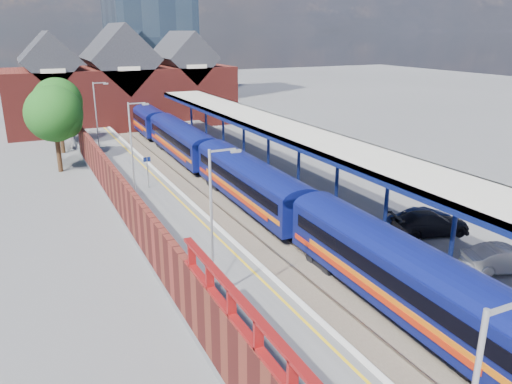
% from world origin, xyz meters
% --- Properties ---
extents(ground, '(240.00, 240.00, 0.00)m').
position_xyz_m(ground, '(0.00, 30.00, 0.00)').
color(ground, '#5B5B5E').
rests_on(ground, ground).
extents(ballast_bed, '(6.00, 76.00, 0.06)m').
position_xyz_m(ballast_bed, '(0.00, 20.00, 0.03)').
color(ballast_bed, '#473D33').
rests_on(ballast_bed, ground).
extents(rails, '(4.51, 76.00, 0.14)m').
position_xyz_m(rails, '(0.00, 20.00, 0.12)').
color(rails, slate).
rests_on(rails, ground).
extents(left_platform, '(5.00, 76.00, 1.00)m').
position_xyz_m(left_platform, '(-5.50, 20.00, 0.50)').
color(left_platform, '#565659').
rests_on(left_platform, ground).
extents(right_platform, '(6.00, 76.00, 1.00)m').
position_xyz_m(right_platform, '(6.00, 20.00, 0.50)').
color(right_platform, '#565659').
rests_on(right_platform, ground).
extents(coping_left, '(0.30, 76.00, 0.05)m').
position_xyz_m(coping_left, '(-3.15, 20.00, 1.02)').
color(coping_left, silver).
rests_on(coping_left, left_platform).
extents(coping_right, '(0.30, 76.00, 0.05)m').
position_xyz_m(coping_right, '(3.15, 20.00, 1.02)').
color(coping_right, silver).
rests_on(coping_right, right_platform).
extents(yellow_line, '(0.14, 76.00, 0.01)m').
position_xyz_m(yellow_line, '(-3.75, 20.00, 1.01)').
color(yellow_line, yellow).
rests_on(yellow_line, left_platform).
extents(train, '(3.17, 65.96, 3.45)m').
position_xyz_m(train, '(1.49, 27.31, 2.12)').
color(train, '#0B1252').
rests_on(train, ground).
extents(canopy, '(4.50, 52.00, 4.48)m').
position_xyz_m(canopy, '(5.48, 21.95, 5.25)').
color(canopy, '#0E1A54').
rests_on(canopy, right_platform).
extents(lamp_post_b, '(1.48, 0.18, 7.00)m').
position_xyz_m(lamp_post_b, '(-6.36, 6.00, 4.99)').
color(lamp_post_b, '#A5A8AA').
rests_on(lamp_post_b, left_platform).
extents(lamp_post_c, '(1.48, 0.18, 7.00)m').
position_xyz_m(lamp_post_c, '(-6.36, 22.00, 4.99)').
color(lamp_post_c, '#A5A8AA').
rests_on(lamp_post_c, left_platform).
extents(lamp_post_d, '(1.48, 0.18, 7.00)m').
position_xyz_m(lamp_post_d, '(-6.36, 38.00, 4.99)').
color(lamp_post_d, '#A5A8AA').
rests_on(lamp_post_d, left_platform).
extents(platform_sign, '(0.55, 0.08, 2.50)m').
position_xyz_m(platform_sign, '(-5.00, 24.00, 2.69)').
color(platform_sign, '#A5A8AA').
rests_on(platform_sign, left_platform).
extents(brick_wall, '(0.35, 50.00, 3.86)m').
position_xyz_m(brick_wall, '(-8.10, 13.54, 2.45)').
color(brick_wall, maroon).
rests_on(brick_wall, left_platform).
extents(station_building, '(30.00, 12.12, 13.78)m').
position_xyz_m(station_building, '(0.00, 58.00, 5.45)').
color(station_building, maroon).
rests_on(station_building, ground).
extents(tree_near, '(5.20, 5.20, 8.10)m').
position_xyz_m(tree_near, '(-10.35, 35.91, 5.35)').
color(tree_near, '#382314').
rests_on(tree_near, ground).
extents(tree_far, '(5.20, 5.20, 8.10)m').
position_xyz_m(tree_far, '(-9.35, 43.91, 5.35)').
color(tree_far, '#382314').
rests_on(tree_far, ground).
extents(parked_car_silver, '(4.44, 2.85, 1.38)m').
position_xyz_m(parked_car_silver, '(7.83, 2.02, 1.69)').
color(parked_car_silver, '#A4A5A9').
rests_on(parked_car_silver, right_platform).
extents(parked_car_dark, '(5.18, 3.15, 1.40)m').
position_xyz_m(parked_car_dark, '(7.98, 7.43, 1.70)').
color(parked_car_dark, black).
rests_on(parked_car_dark, right_platform).
extents(parked_car_blue, '(4.96, 2.94, 1.29)m').
position_xyz_m(parked_car_blue, '(8.19, 8.43, 1.65)').
color(parked_car_blue, navy).
rests_on(parked_car_blue, right_platform).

